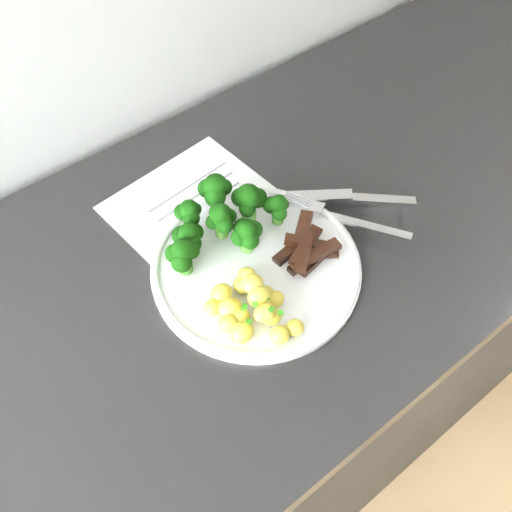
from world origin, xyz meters
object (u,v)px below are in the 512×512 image
Objects in this scene: potatoes at (251,306)px; fork at (349,219)px; plate at (256,266)px; recipe_paper at (221,228)px; broccoli at (222,219)px; counter at (242,389)px; knife at (360,199)px; beef_strips at (307,249)px.

fork is at bearing 8.81° from potatoes.
plate is 2.37× the size of potatoes.
recipe_paper is at bearing 69.55° from potatoes.
fork is at bearing -8.78° from plate.
plate is at bearing -92.11° from recipe_paper.
potatoes is (-0.04, -0.12, -0.02)m from broccoli.
broccoli reaches higher than counter.
recipe_paper is at bearing 63.09° from broccoli.
counter is 12.86× the size of knife.
knife is (0.24, 0.05, -0.02)m from potatoes.
beef_strips reaches higher than knife.
knife reaches higher than plate.
fork is (0.15, -0.02, 0.01)m from plate.
recipe_paper is 0.05m from broccoli.
counter is at bearing -105.75° from recipe_paper.
broccoli reaches higher than recipe_paper.
plate is 3.23× the size of beef_strips.
counter is 0.44m from recipe_paper.
counter is 12.46× the size of broccoli.
fork reaches higher than knife.
fork is at bearing -36.87° from recipe_paper.
fork is (0.08, 0.01, -0.00)m from beef_strips.
potatoes is 0.65× the size of knife.
recipe_paper is 1.93× the size of fork.
broccoli is at bearing 161.62° from knife.
beef_strips is (0.06, -0.03, 0.01)m from plate.
broccoli is 1.03× the size of knife.
plate is 0.19m from knife.
beef_strips is at bearing -167.51° from knife.
fork reaches higher than counter.
potatoes reaches higher than knife.
counter is 0.45m from plate.
broccoli is 0.18m from fork.
plate is at bearing 179.99° from knife.
beef_strips is at bearing -23.46° from plate.
beef_strips reaches higher than recipe_paper.
knife is at bearing 26.55° from fork.
potatoes reaches higher than recipe_paper.
potatoes is (-0.03, -0.08, 0.46)m from counter.
broccoli is at bearing 95.67° from plate.
broccoli reaches higher than fork.
recipe_paper is 1.18× the size of plate.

